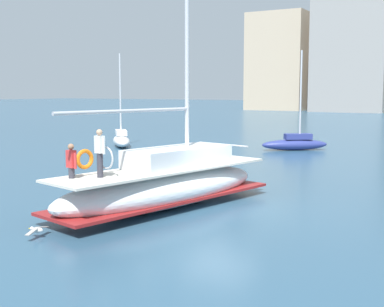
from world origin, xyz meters
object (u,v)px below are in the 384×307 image
moored_sloop_near (121,139)px  moored_cutter_right (295,143)px  main_sailboat (166,183)px  seagull (37,230)px

moored_sloop_near → moored_cutter_right: bearing=19.0°
main_sailboat → seagull: size_ratio=12.49×
moored_cutter_right → seagull: moored_cutter_right is taller
moored_sloop_near → seagull: size_ratio=6.95×
moored_sloop_near → seagull: 25.16m
main_sailboat → seagull: bearing=-101.6°
main_sailboat → moored_sloop_near: bearing=132.3°
moored_cutter_right → seagull: (1.02, -25.54, -0.29)m
main_sailboat → moored_cutter_right: main_sailboat is taller
moored_sloop_near → moored_cutter_right: (12.46, 4.30, -0.02)m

